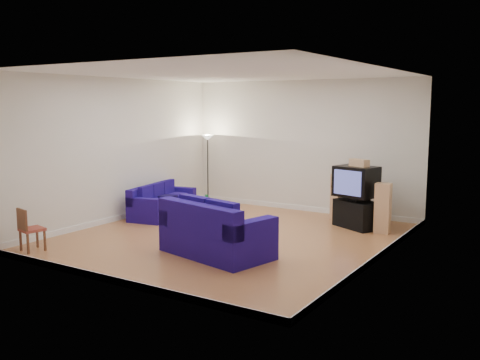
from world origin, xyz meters
The scene contains 16 objects.
room centered at (0.00, 0.00, 1.54)m, with size 6.01×6.51×3.21m.
sofa_three_seat centered at (-2.50, 0.88, 0.27)m, with size 1.15×2.01×0.73m.
sofa_loveseat centered at (0.49, -1.22, 0.36)m, with size 2.11×1.47×0.96m.
coffee_table centered at (-0.68, 0.44, 0.39)m, with size 1.35×0.93×0.45m.
bottle centered at (-0.89, 0.46, 0.58)m, with size 0.06×0.06×0.26m, color #197233.
tissue_box centered at (-0.71, 0.43, 0.50)m, with size 0.24×0.13×0.10m, color green.
red_canister centered at (-0.40, 0.55, 0.52)m, with size 0.11×0.11×0.15m, color red.
remote centered at (-0.33, 0.32, 0.46)m, with size 0.16×0.05×0.02m, color black.
tv_stand centered at (1.83, 2.15, 0.29)m, with size 0.95×0.53×0.58m, color black.
av_receiver centered at (1.87, 2.16, 0.63)m, with size 0.41×0.33×0.09m, color black.
television centered at (1.80, 2.14, 1.00)m, with size 0.96×0.80×0.64m.
centre_speaker centered at (1.87, 2.12, 1.40)m, with size 0.44×0.18×0.15m, color tan.
speaker_left centered at (1.20, 2.70, 0.53)m, with size 0.34×0.38×1.06m.
speaker_right centered at (2.45, 1.97, 0.52)m, with size 0.33×0.25×1.03m.
floor_lamp centered at (-2.45, 2.70, 1.51)m, with size 0.31×0.31×1.83m.
dining_chair centered at (-2.46, -2.76, 0.44)m, with size 0.45×0.45×0.78m.
Camera 1 is at (5.68, -8.62, 2.60)m, focal length 40.00 mm.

